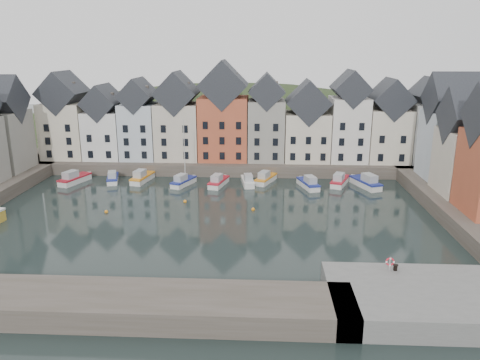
# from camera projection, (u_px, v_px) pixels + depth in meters

# --- Properties ---
(ground) EXTENTS (260.00, 260.00, 0.00)m
(ground) POSITION_uv_depth(u_px,v_px,m) (206.00, 223.00, 60.18)
(ground) COLOR black
(ground) RESTS_ON ground
(far_quay) EXTENTS (90.00, 16.00, 2.00)m
(far_quay) POSITION_uv_depth(u_px,v_px,m) (225.00, 161.00, 88.76)
(far_quay) COLOR #484137
(far_quay) RESTS_ON ground
(near_quay) EXTENTS (18.00, 10.00, 2.00)m
(near_quay) POSITION_uv_depth(u_px,v_px,m) (435.00, 300.00, 39.61)
(near_quay) COLOR #60605E
(near_quay) RESTS_ON ground
(near_wall) EXTENTS (50.00, 6.00, 2.00)m
(near_wall) POSITION_uv_depth(u_px,v_px,m) (55.00, 303.00, 39.25)
(near_wall) COLOR #484137
(near_wall) RESTS_ON ground
(hillside) EXTENTS (153.60, 70.40, 64.00)m
(hillside) POSITION_uv_depth(u_px,v_px,m) (234.00, 210.00, 118.88)
(hillside) COLOR #29351A
(hillside) RESTS_ON ground
(far_terrace) EXTENTS (72.37, 8.16, 17.78)m
(far_terrace) POSITION_uv_depth(u_px,v_px,m) (241.00, 122.00, 84.55)
(far_terrace) COLOR beige
(far_terrace) RESTS_ON far_quay
(right_terrace) EXTENTS (8.30, 24.25, 16.36)m
(right_terrace) POSITION_uv_depth(u_px,v_px,m) (474.00, 145.00, 63.78)
(right_terrace) COLOR silver
(right_terrace) RESTS_ON right_quay
(mooring_buoys) EXTENTS (20.50, 5.50, 0.50)m
(mooring_buoys) POSITION_uv_depth(u_px,v_px,m) (182.00, 207.00, 65.46)
(mooring_buoys) COLOR orange
(mooring_buoys) RESTS_ON ground
(boat_a) EXTENTS (3.87, 6.65, 2.44)m
(boat_a) POSITION_uv_depth(u_px,v_px,m) (74.00, 179.00, 77.64)
(boat_a) COLOR silver
(boat_a) RESTS_ON ground
(boat_b) EXTENTS (3.10, 5.82, 2.14)m
(boat_b) POSITION_uv_depth(u_px,v_px,m) (113.00, 178.00, 78.42)
(boat_b) COLOR silver
(boat_b) RESTS_ON ground
(boat_c) EXTENTS (3.02, 6.46, 2.39)m
(boat_c) POSITION_uv_depth(u_px,v_px,m) (142.00, 178.00, 78.48)
(boat_c) COLOR silver
(boat_c) RESTS_ON ground
(boat_d) EXTENTS (3.77, 5.96, 10.91)m
(boat_d) POSITION_uv_depth(u_px,v_px,m) (183.00, 181.00, 76.36)
(boat_d) COLOR silver
(boat_d) RESTS_ON ground
(boat_e) EXTENTS (3.20, 6.17, 2.27)m
(boat_e) POSITION_uv_depth(u_px,v_px,m) (218.00, 182.00, 76.17)
(boat_e) COLOR silver
(boat_e) RESTS_ON ground
(boat_f) EXTENTS (2.53, 5.75, 2.13)m
(boat_f) POSITION_uv_depth(u_px,v_px,m) (248.00, 181.00, 76.69)
(boat_f) COLOR silver
(boat_f) RESTS_ON ground
(boat_g) EXTENTS (3.92, 6.15, 2.26)m
(boat_g) POSITION_uv_depth(u_px,v_px,m) (266.00, 179.00, 78.00)
(boat_g) COLOR silver
(boat_g) RESTS_ON ground
(boat_h) EXTENTS (3.50, 6.28, 2.30)m
(boat_h) POSITION_uv_depth(u_px,v_px,m) (309.00, 184.00, 75.08)
(boat_h) COLOR silver
(boat_h) RESTS_ON ground
(boat_i) EXTENTS (4.00, 6.39, 2.35)m
(boat_i) POSITION_uv_depth(u_px,v_px,m) (340.00, 181.00, 76.54)
(boat_i) COLOR silver
(boat_i) RESTS_ON ground
(boat_j) EXTENTS (4.34, 7.00, 2.57)m
(boat_j) POSITION_uv_depth(u_px,v_px,m) (366.00, 183.00, 75.39)
(boat_j) COLOR silver
(boat_j) RESTS_ON ground
(mooring_bollard) EXTENTS (0.48, 0.48, 0.56)m
(mooring_bollard) POSITION_uv_depth(u_px,v_px,m) (395.00, 267.00, 42.74)
(mooring_bollard) COLOR black
(mooring_bollard) RESTS_ON near_quay
(life_ring_post) EXTENTS (0.80, 0.17, 1.30)m
(life_ring_post) POSITION_uv_depth(u_px,v_px,m) (390.00, 262.00, 42.53)
(life_ring_post) COLOR gray
(life_ring_post) RESTS_ON near_quay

